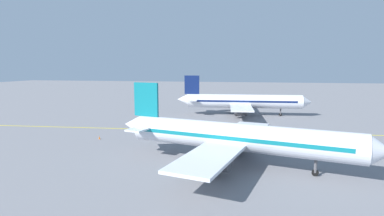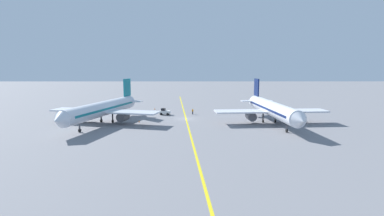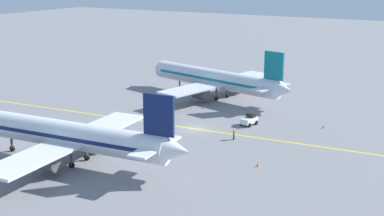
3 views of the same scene
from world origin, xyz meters
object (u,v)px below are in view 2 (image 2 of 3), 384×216
Objects in this scene: airplane_at_gate at (272,109)px; traffic_cone_near_nose at (139,121)px; baggage_tug_white at (165,112)px; traffic_cone_mid_apron at (219,110)px; ground_crew_worker at (193,111)px; traffic_cone_by_wingtip at (155,109)px; airplane_adjacent_stand at (103,109)px.

airplane_at_gate is 64.61× the size of traffic_cone_near_nose.
traffic_cone_mid_apron is (-16.78, -8.57, -0.63)m from baggage_tug_white.
traffic_cone_mid_apron is at bearing -138.06° from traffic_cone_near_nose.
baggage_tug_white is 1.92× the size of ground_crew_worker.
traffic_cone_by_wingtip is at bearing -68.94° from baggage_tug_white.
traffic_cone_mid_apron is at bearing -152.95° from baggage_tug_white.
traffic_cone_near_nose is at bearing -167.28° from airplane_adjacent_stand.
traffic_cone_near_nose is (33.23, -2.03, -3.43)m from airplane_at_gate.
traffic_cone_by_wingtip is (4.25, -11.03, -0.63)m from baggage_tug_white.
airplane_adjacent_stand is at bearing 33.14° from ground_crew_worker.
traffic_cone_near_nose is at bearing 86.63° from traffic_cone_by_wingtip.
ground_crew_worker is (-22.22, -14.51, -2.80)m from airplane_adjacent_stand.
ground_crew_worker is 3.05× the size of traffic_cone_near_nose.
ground_crew_worker reaches higher than traffic_cone_mid_apron.
baggage_tug_white is at bearing 27.05° from traffic_cone_mid_apron.
baggage_tug_white reaches higher than traffic_cone_near_nose.
ground_crew_worker reaches higher than traffic_cone_near_nose.
traffic_cone_near_nose and traffic_cone_by_wingtip have the same top height.
airplane_adjacent_stand is 63.90× the size of traffic_cone_mid_apron.
airplane_at_gate is at bearing 143.06° from ground_crew_worker.
ground_crew_worker is at bearing -146.86° from airplane_adjacent_stand.
airplane_at_gate and airplane_adjacent_stand have the same top height.
ground_crew_worker reaches higher than traffic_cone_by_wingtip.
airplane_at_gate is 11.01× the size of baggage_tug_white.
traffic_cone_by_wingtip is at bearing -111.80° from airplane_adjacent_stand.
airplane_adjacent_stand is 10.89× the size of baggage_tug_white.
traffic_cone_mid_apron is at bearing -63.83° from airplane_at_gate.
traffic_cone_by_wingtip is (12.44, -9.95, -0.63)m from ground_crew_worker.
airplane_adjacent_stand reaches higher than traffic_cone_near_nose.
ground_crew_worker is at bearing 141.35° from traffic_cone_by_wingtip.
airplane_adjacent_stand is 9.33m from traffic_cone_near_nose.
traffic_cone_near_nose is 30.06m from traffic_cone_mid_apron.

